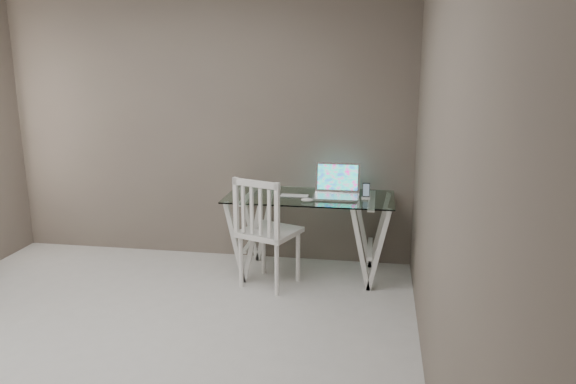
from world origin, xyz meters
name	(u,v)px	position (x,y,z in m)	size (l,w,h in m)	color
room	(77,101)	(-0.06, 0.02, 1.72)	(4.50, 4.52, 2.71)	#BBB9B3
desk	(310,235)	(1.07, 1.85, 0.38)	(1.50, 0.70, 0.75)	silver
chair	(265,228)	(0.72, 1.49, 0.54)	(0.58, 0.58, 0.98)	silver
laptop	(337,188)	(1.30, 1.90, 0.81)	(0.40, 0.34, 0.28)	silver
keyboard	(294,196)	(0.93, 1.82, 0.75)	(0.26, 0.11, 0.01)	silver
mouse	(307,200)	(1.07, 1.64, 0.76)	(0.11, 0.06, 0.03)	silver
phone_dock	(366,194)	(1.56, 1.84, 0.78)	(0.08, 0.08, 0.14)	white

